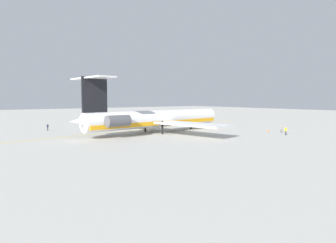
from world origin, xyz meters
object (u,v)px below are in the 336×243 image
at_px(safety_cone_wingtip, 268,131).
at_px(ground_crew_near_nose, 286,130).
at_px(ground_crew_near_tail, 164,119).
at_px(safety_cone_nose, 185,123).
at_px(main_jetliner, 154,119).
at_px(ground_crew_starboard, 48,126).
at_px(ground_crew_portside, 281,128).

bearing_deg(safety_cone_wingtip, ground_crew_near_nose, 68.62).
distance_m(ground_crew_near_tail, safety_cone_nose, 7.32).
bearing_deg(main_jetliner, safety_cone_wingtip, -36.85).
bearing_deg(safety_cone_nose, ground_crew_starboard, -6.05).
distance_m(ground_crew_near_nose, safety_cone_wingtip, 6.23).
distance_m(main_jetliner, ground_crew_near_tail, 27.48).
bearing_deg(ground_crew_near_nose, ground_crew_near_tail, 48.72).
xyz_separation_m(ground_crew_near_nose, safety_cone_nose, (-0.85, -34.51, -0.86)).
relative_size(ground_crew_near_nose, ground_crew_near_tail, 0.98).
bearing_deg(safety_cone_nose, safety_cone_wingtip, 92.79).
bearing_deg(ground_crew_portside, ground_crew_near_tail, -25.32).
distance_m(main_jetliner, safety_cone_nose, 26.19).
bearing_deg(ground_crew_portside, ground_crew_starboard, 15.23).
distance_m(ground_crew_near_nose, ground_crew_starboard, 54.84).
distance_m(ground_crew_near_nose, ground_crew_portside, 4.27).
bearing_deg(safety_cone_nose, ground_crew_near_nose, 88.59).
height_order(main_jetliner, ground_crew_starboard, main_jetliner).
relative_size(ground_crew_near_tail, ground_crew_portside, 1.07).
distance_m(ground_crew_starboard, safety_cone_wingtip, 52.69).
distance_m(ground_crew_near_tail, safety_cone_wingtip, 35.36).
bearing_deg(ground_crew_near_tail, main_jetliner, 26.79).
bearing_deg(ground_crew_near_tail, safety_cone_wingtip, 75.39).
bearing_deg(main_jetliner, ground_crew_near_nose, -49.13).
xyz_separation_m(ground_crew_near_nose, ground_crew_near_tail, (2.93, -40.72, 0.02)).
xyz_separation_m(ground_crew_near_tail, safety_cone_wingtip, (-5.18, 34.97, -0.88)).
height_order(ground_crew_near_tail, ground_crew_starboard, ground_crew_near_tail).
distance_m(ground_crew_near_tail, ground_crew_portside, 38.20).
relative_size(ground_crew_starboard, safety_cone_wingtip, 3.08).
xyz_separation_m(main_jetliner, ground_crew_starboard, (18.24, -18.93, -2.17)).
distance_m(ground_crew_near_tail, ground_crew_starboard, 35.97).
bearing_deg(safety_cone_nose, ground_crew_portside, 93.99).
bearing_deg(ground_crew_near_nose, ground_crew_starboard, 89.71).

